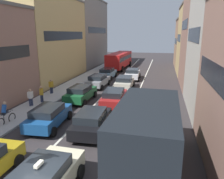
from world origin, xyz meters
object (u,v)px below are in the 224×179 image
Objects in this scene: sedan_left_lane_fourth at (98,81)px; pedestrian_far_sidewalk at (41,94)px; sedan_centre_lane_second at (92,121)px; pedestrian_near_kerb at (51,86)px; bus_mid_queue_primary at (119,59)px; removalist_box_truck at (148,133)px; sedan_centre_lane_fifth at (133,74)px; pedestrian_mid_sidewalk at (30,97)px; sedan_left_lane_third at (81,93)px; sedan_left_lane_fifth at (107,73)px; hatchback_centre_lane_third at (114,97)px; sedan_right_lane_behind_truck at (151,108)px; coupe_centre_lane_fourth at (125,82)px; wagon_left_lane_second at (49,116)px; cyclist_on_sidewalk at (5,114)px.

sedan_left_lane_fourth is 2.64× the size of pedestrian_far_sidewalk.
sedan_centre_lane_second is 2.63× the size of pedestrian_near_kerb.
bus_mid_queue_primary is (-3.45, 26.79, 0.96)m from sedan_centre_lane_second.
removalist_box_truck is 21.64m from sedan_centre_lane_fifth.
sedan_centre_lane_second is 2.63× the size of pedestrian_mid_sidewalk.
sedan_left_lane_third is 2.61× the size of pedestrian_mid_sidewalk.
removalist_box_truck is at bearing -160.47° from sedan_left_lane_fifth.
hatchback_centre_lane_third is 1.00× the size of sedan_left_lane_fourth.
sedan_left_lane_third is at bearing 36.86° from removalist_box_truck.
pedestrian_mid_sidewalk is at bearing 85.85° from sedan_right_lane_behind_truck.
coupe_centre_lane_fourth is at bearing -28.32° from sedan_left_lane_third.
sedan_centre_lane_second and hatchback_centre_lane_third have the same top height.
hatchback_centre_lane_third is 2.63× the size of pedestrian_mid_sidewalk.
sedan_left_lane_third is 11.16m from sedan_left_lane_fifth.
pedestrian_near_kerb is (-7.02, 7.78, 0.15)m from sedan_centre_lane_second.
removalist_box_truck is 17.23m from sedan_left_lane_fourth.
sedan_centre_lane_fifth is (-3.61, 21.31, -1.18)m from removalist_box_truck.
sedan_left_lane_third is at bearing 148.79° from coupe_centre_lane_fourth.
pedestrian_mid_sidewalk is (-3.60, 3.41, 0.15)m from wagon_left_lane_second.
wagon_left_lane_second is at bearing 83.85° from sedan_centre_lane_second.
wagon_left_lane_second is at bearing -177.00° from bus_mid_queue_primary.
pedestrian_far_sidewalk is at bearing 174.71° from bus_mid_queue_primary.
bus_mid_queue_primary is 27.17m from cyclist_on_sidewalk.
sedan_centre_lane_second is at bearing -97.74° from wagon_left_lane_second.
sedan_left_lane_third is at bearing 24.34° from sedan_centre_lane_second.
sedan_right_lane_behind_truck is (-0.22, 6.98, -1.18)m from removalist_box_truck.
sedan_right_lane_behind_truck is at bearing 174.54° from pedestrian_far_sidewalk.
hatchback_centre_lane_third is at bearing -167.73° from bus_mid_queue_primary.
bus_mid_queue_primary is 23.42m from pedestrian_mid_sidewalk.
sedan_left_lane_fourth is 5.84m from pedestrian_near_kerb.
bus_mid_queue_primary is (-3.68, 21.12, 0.96)m from hatchback_centre_lane_third.
coupe_centre_lane_fourth is at bearing -0.94° from hatchback_centre_lane_third.
sedan_centre_lane_second and sedan_centre_lane_fifth have the same top height.
pedestrian_far_sidewalk is (-0.12, 5.04, 0.10)m from cyclist_on_sidewalk.
sedan_centre_lane_second is 2.63× the size of pedestrian_far_sidewalk.
sedan_centre_lane_second is at bearing -175.44° from pedestrian_mid_sidewalk.
removalist_box_truck is 1.79× the size of sedan_left_lane_third.
sedan_left_lane_third is 0.41× the size of bus_mid_queue_primary.
removalist_box_truck reaches higher than pedestrian_mid_sidewalk.
cyclist_on_sidewalk is at bearing 89.66° from sedan_centre_lane_second.
wagon_left_lane_second is at bearing 166.77° from sedan_centre_lane_fifth.
sedan_left_lane_third is (-3.40, 0.64, 0.00)m from hatchback_centre_lane_third.
removalist_box_truck is at bearing 178.42° from sedan_right_lane_behind_truck.
pedestrian_mid_sidewalk is (-7.00, -2.05, 0.15)m from hatchback_centre_lane_third.
sedan_right_lane_behind_truck is 2.65× the size of pedestrian_near_kerb.
sedan_left_lane_fifth is (-3.60, 11.80, 0.00)m from hatchback_centre_lane_third.
pedestrian_near_kerb is at bearing 141.53° from sedan_left_lane_fourth.
hatchback_centre_lane_third is (0.23, 5.67, 0.00)m from sedan_centre_lane_second.
hatchback_centre_lane_third is at bearing 53.75° from sedan_right_lane_behind_truck.
sedan_left_lane_fourth is 1.00× the size of sedan_centre_lane_fifth.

